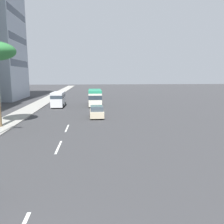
{
  "coord_description": "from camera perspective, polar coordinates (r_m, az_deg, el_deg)",
  "views": [
    {
      "loc": [
        -4.51,
        -2.59,
        5.54
      ],
      "look_at": [
        17.39,
        -4.61,
        1.92
      ],
      "focal_mm": 36.18,
      "sensor_mm": 36.0,
      "label": 1
    }
  ],
  "objects": [
    {
      "name": "minibus_lead",
      "position": [
        41.07,
        -4.34,
        3.8
      ],
      "size": [
        6.84,
        2.39,
        2.89
      ],
      "color": "silver",
      "rests_on": "ground_plane"
    },
    {
      "name": "lane_stripe_far",
      "position": [
        24.3,
        -11.29,
        -4.01
      ],
      "size": [
        3.2,
        0.16,
        0.01
      ],
      "primitive_type": "cube",
      "color": "silver",
      "rests_on": "ground_plane"
    },
    {
      "name": "lane_stripe_mid",
      "position": [
        18.22,
        -13.35,
        -8.6
      ],
      "size": [
        3.2,
        0.16,
        0.01
      ],
      "primitive_type": "cube",
      "color": "silver",
      "rests_on": "ground_plane"
    },
    {
      "name": "van_third",
      "position": [
        40.38,
        -13.44,
        3.31
      ],
      "size": [
        4.85,
        2.08,
        2.59
      ],
      "rotation": [
        0.0,
        0.0,
        3.14
      ],
      "color": "silver",
      "rests_on": "ground_plane"
    },
    {
      "name": "sidewalk_right",
      "position": [
        37.75,
        -20.42,
        0.43
      ],
      "size": [
        162.0,
        3.19,
        0.15
      ],
      "primitive_type": "cube",
      "color": "#9E9B93",
      "rests_on": "ground_plane"
    },
    {
      "name": "ground_plane",
      "position": [
        36.53,
        -9.28,
        0.5
      ],
      "size": [
        198.0,
        198.0,
        0.0
      ],
      "primitive_type": "plane",
      "color": "#38383A"
    },
    {
      "name": "car_second",
      "position": [
        29.78,
        -3.87,
        0.03
      ],
      "size": [
        4.1,
        1.84,
        1.54
      ],
      "color": "beige",
      "rests_on": "ground_plane"
    }
  ]
}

